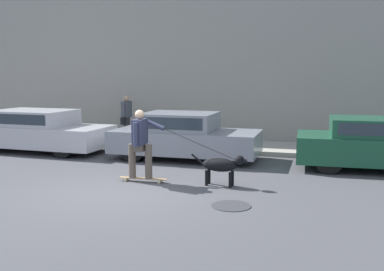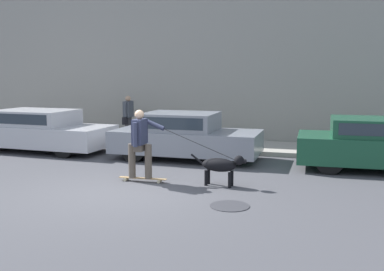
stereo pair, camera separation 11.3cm
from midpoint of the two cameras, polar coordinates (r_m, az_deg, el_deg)
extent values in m
plane|color=#47474C|center=(9.39, -8.55, -6.98)|extent=(36.00, 36.00, 0.00)
cube|color=gray|center=(15.80, 2.63, 9.61)|extent=(32.00, 0.30, 5.75)
cube|color=#A39E93|center=(14.76, 1.33, -1.20)|extent=(30.00, 2.18, 0.14)
cylinder|color=black|center=(14.63, -12.14, -0.49)|extent=(0.63, 0.22, 0.62)
cylinder|color=black|center=(13.31, -15.72, -1.43)|extent=(0.63, 0.22, 0.62)
cylinder|color=black|center=(16.23, -20.50, 0.00)|extent=(0.63, 0.22, 0.62)
cube|color=#BCBCC1|center=(14.73, -18.38, 0.06)|extent=(4.51, 2.00, 0.62)
cube|color=#BCBCC1|center=(14.78, -19.02, 2.19)|extent=(2.39, 1.74, 0.47)
cube|color=#28333D|center=(14.13, -21.10, 1.95)|extent=(2.05, 0.08, 0.30)
cylinder|color=black|center=(13.06, 5.90, -1.24)|extent=(0.67, 0.20, 0.67)
cylinder|color=black|center=(11.55, 4.42, -2.41)|extent=(0.67, 0.20, 0.67)
cylinder|color=black|center=(13.76, -4.54, -0.76)|extent=(0.67, 0.20, 0.67)
cylinder|color=black|center=(12.34, -7.17, -1.79)|extent=(0.67, 0.20, 0.67)
cube|color=gray|center=(12.59, -0.45, -0.74)|extent=(4.10, 1.82, 0.62)
cube|color=gray|center=(12.57, -1.17, 1.79)|extent=(1.98, 1.63, 0.49)
cube|color=#28333D|center=(11.80, -2.39, 1.51)|extent=(1.73, 0.02, 0.32)
cylinder|color=black|center=(12.75, 17.07, -1.78)|extent=(0.68, 0.23, 0.67)
cylinder|color=black|center=(11.24, 17.35, -3.05)|extent=(0.68, 0.23, 0.67)
cube|color=#194C33|center=(12.08, 23.20, -1.65)|extent=(4.12, 1.93, 0.66)
cube|color=#194C33|center=(11.98, 22.58, 0.97)|extent=(2.16, 1.68, 0.44)
cube|color=#28333D|center=(11.19, 23.11, 0.61)|extent=(1.85, 0.08, 0.28)
cylinder|color=black|center=(9.69, 5.42, -5.45)|extent=(0.07, 0.07, 0.33)
cylinder|color=black|center=(9.54, 5.14, -5.66)|extent=(0.07, 0.07, 0.33)
cylinder|color=black|center=(9.84, 2.44, -5.21)|extent=(0.07, 0.07, 0.33)
cylinder|color=black|center=(9.70, 2.12, -5.41)|extent=(0.07, 0.07, 0.33)
ellipsoid|color=black|center=(9.62, 3.79, -3.75)|extent=(0.78, 0.35, 0.29)
sphere|color=black|center=(9.47, 6.34, -3.15)|extent=(0.21, 0.21, 0.21)
cylinder|color=black|center=(9.45, 6.88, -3.28)|extent=(0.12, 0.10, 0.09)
cylinder|color=black|center=(9.77, 1.00, -3.03)|extent=(0.31, 0.07, 0.23)
cylinder|color=beige|center=(10.06, -3.68, -5.71)|extent=(0.07, 0.03, 0.07)
cylinder|color=beige|center=(9.92, -3.95, -5.90)|extent=(0.07, 0.03, 0.07)
cylinder|color=beige|center=(10.32, -7.89, -5.41)|extent=(0.07, 0.03, 0.07)
cylinder|color=beige|center=(10.19, -8.21, -5.60)|extent=(0.07, 0.03, 0.07)
cube|color=#A88456|center=(10.10, -5.96, -5.42)|extent=(1.10, 0.18, 0.02)
cylinder|color=brown|center=(9.98, -5.25, -3.30)|extent=(0.16, 0.16, 0.76)
cylinder|color=brown|center=(10.11, -7.31, -3.19)|extent=(0.16, 0.16, 0.76)
cube|color=brown|center=(9.99, -6.32, -1.53)|extent=(0.21, 0.36, 0.15)
cube|color=#2D334C|center=(9.94, -6.35, 0.48)|extent=(0.25, 0.46, 0.56)
sphere|color=tan|center=(9.90, -6.38, 2.67)|extent=(0.21, 0.21, 0.21)
cylinder|color=#2D334C|center=(9.69, -6.91, 0.10)|extent=(0.10, 0.10, 0.53)
cylinder|color=#2D334C|center=(10.07, -4.56, 1.43)|extent=(0.54, 0.14, 0.27)
cylinder|color=black|center=(9.68, 1.40, -1.19)|extent=(1.73, 0.14, 0.63)
cylinder|color=#28282D|center=(15.76, -7.98, 0.94)|extent=(0.16, 0.16, 0.76)
cylinder|color=#28282D|center=(15.92, -7.73, 1.01)|extent=(0.16, 0.16, 0.76)
cube|color=#424751|center=(15.77, -7.90, 3.33)|extent=(0.23, 0.45, 0.55)
cylinder|color=#424751|center=(15.53, -8.30, 3.30)|extent=(0.10, 0.10, 0.52)
cylinder|color=#424751|center=(16.02, -7.51, 3.46)|extent=(0.10, 0.10, 0.52)
sphere|color=tan|center=(15.75, -7.92, 4.68)|extent=(0.19, 0.19, 0.19)
cube|color=black|center=(15.56, -8.27, 1.88)|extent=(0.11, 0.31, 0.25)
cylinder|color=#38383D|center=(8.29, 5.21, -8.90)|extent=(0.72, 0.72, 0.01)
camera|label=1|loc=(0.06, -89.69, 0.04)|focal=42.00mm
camera|label=2|loc=(0.06, 90.31, -0.04)|focal=42.00mm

